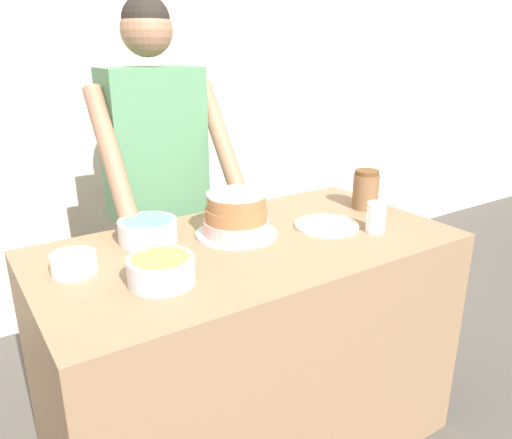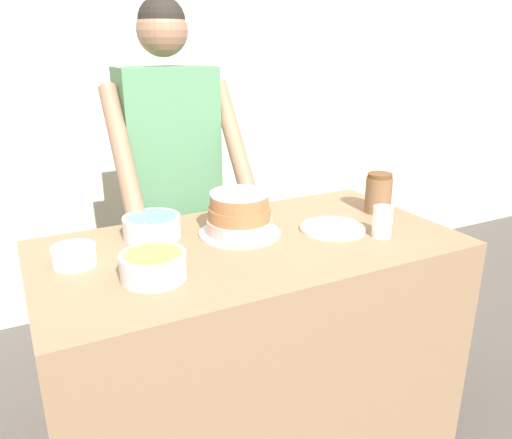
% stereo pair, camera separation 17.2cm
% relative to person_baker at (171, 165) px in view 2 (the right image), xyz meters
% --- Properties ---
extents(wall_back, '(10.00, 0.05, 2.60)m').
position_rel_person_baker_xyz_m(wall_back, '(0.09, 0.84, 0.24)').
color(wall_back, beige).
rests_on(wall_back, ground_plane).
extents(counter, '(1.50, 0.79, 0.89)m').
position_rel_person_baker_xyz_m(counter, '(0.09, -0.61, -0.61)').
color(counter, '#8C6B4C').
rests_on(counter, ground_plane).
extents(person_baker, '(0.56, 0.49, 1.75)m').
position_rel_person_baker_xyz_m(person_baker, '(0.00, 0.00, 0.00)').
color(person_baker, '#2D2D38').
rests_on(person_baker, ground_plane).
extents(cake, '(0.30, 0.30, 0.16)m').
position_rel_person_baker_xyz_m(cake, '(0.09, -0.51, -0.09)').
color(cake, silver).
rests_on(cake, counter).
extents(frosting_bowl_white, '(0.14, 0.14, 0.07)m').
position_rel_person_baker_xyz_m(frosting_bowl_white, '(-0.50, -0.52, -0.13)').
color(frosting_bowl_white, white).
rests_on(frosting_bowl_white, counter).
extents(frosting_bowl_olive, '(0.20, 0.20, 0.16)m').
position_rel_person_baker_xyz_m(frosting_bowl_olive, '(-0.30, -0.73, -0.12)').
color(frosting_bowl_olive, silver).
rests_on(frosting_bowl_olive, counter).
extents(frosting_bowl_blue, '(0.21, 0.21, 0.08)m').
position_rel_person_baker_xyz_m(frosting_bowl_blue, '(-0.21, -0.39, -0.12)').
color(frosting_bowl_blue, silver).
rests_on(frosting_bowl_blue, counter).
extents(drinking_glass, '(0.07, 0.07, 0.11)m').
position_rel_person_baker_xyz_m(drinking_glass, '(0.55, -0.77, -0.11)').
color(drinking_glass, silver).
rests_on(drinking_glass, counter).
extents(ceramic_plate, '(0.25, 0.25, 0.01)m').
position_rel_person_baker_xyz_m(ceramic_plate, '(0.43, -0.64, -0.16)').
color(ceramic_plate, white).
rests_on(ceramic_plate, counter).
extents(stoneware_jar, '(0.11, 0.11, 0.17)m').
position_rel_person_baker_xyz_m(stoneware_jar, '(0.72, -0.54, -0.08)').
color(stoneware_jar, brown).
rests_on(stoneware_jar, counter).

